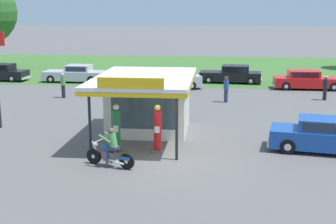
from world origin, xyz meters
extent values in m
plane|color=#5B5959|center=(0.00, 0.00, 0.00)|extent=(300.00, 300.00, 0.00)
cube|color=#3D6B2D|center=(0.00, 30.00, 0.00)|extent=(120.00, 24.00, 0.01)
cube|color=silver|center=(-1.60, 4.62, 1.42)|extent=(3.82, 3.72, 2.84)
cube|color=#384C56|center=(-1.60, 2.79, 1.48)|extent=(3.06, 0.05, 1.82)
cube|color=silver|center=(-1.60, 3.22, 2.92)|extent=(4.52, 7.03, 0.16)
cube|color=gold|center=(-1.60, 3.22, 2.74)|extent=(4.52, 7.03, 0.18)
cube|color=gold|center=(-1.60, -0.27, 3.22)|extent=(2.68, 0.08, 0.44)
cylinder|color=black|center=(0.21, 0.10, 1.42)|extent=(0.12, 0.12, 2.84)
cylinder|color=black|center=(-3.41, 0.10, 1.42)|extent=(0.12, 0.12, 2.84)
cube|color=slate|center=(-2.50, 1.05, 0.05)|extent=(0.44, 0.44, 0.10)
cylinder|color=#1E6B33|center=(-2.50, 1.05, 0.96)|extent=(0.34, 0.34, 1.72)
cube|color=white|center=(-2.50, 0.87, 1.05)|extent=(0.22, 0.02, 0.28)
sphere|color=white|center=(-2.50, 1.05, 1.96)|extent=(0.26, 0.26, 0.26)
cube|color=slate|center=(-0.70, 1.05, 0.05)|extent=(0.44, 0.44, 0.10)
cylinder|color=red|center=(-0.70, 1.05, 0.97)|extent=(0.34, 0.34, 1.74)
cube|color=white|center=(-0.70, 0.87, 1.06)|extent=(0.22, 0.02, 0.28)
sphere|color=#EACC4C|center=(-0.70, 1.05, 1.98)|extent=(0.26, 0.26, 0.26)
cylinder|color=black|center=(-3.05, -0.75, 0.32)|extent=(0.64, 0.31, 0.64)
cylinder|color=silver|center=(-3.05, -0.75, 0.32)|extent=(0.19, 0.17, 0.16)
cylinder|color=black|center=(-1.60, -1.25, 0.32)|extent=(0.64, 0.31, 0.64)
cylinder|color=silver|center=(-1.60, -1.25, 0.32)|extent=(0.19, 0.17, 0.16)
ellipsoid|color=#1E4C8C|center=(-2.42, -0.97, 0.78)|extent=(0.61, 0.41, 0.24)
cube|color=#59595E|center=(-2.37, -0.98, 0.42)|extent=(0.49, 0.37, 0.36)
cube|color=black|center=(-2.09, -1.08, 0.72)|extent=(0.54, 0.40, 0.10)
cylinder|color=silver|center=(-2.95, -0.78, 0.60)|extent=(0.37, 0.19, 0.71)
cylinder|color=silver|center=(-2.84, -0.82, 0.98)|extent=(0.26, 0.67, 0.04)
sphere|color=silver|center=(-2.94, -0.79, 0.82)|extent=(0.16, 0.16, 0.16)
cube|color=#1E4C8C|center=(-1.65, -1.24, 0.44)|extent=(0.47, 0.32, 0.12)
cylinder|color=silver|center=(-2.04, -1.25, 0.28)|extent=(0.69, 0.31, 0.18)
cube|color=#2D3351|center=(-2.16, -1.06, 0.78)|extent=(0.49, 0.45, 0.14)
cylinder|color=#2D3351|center=(-2.40, -1.15, 0.38)|extent=(0.19, 0.26, 0.56)
cylinder|color=#2D3351|center=(-2.29, -0.84, 0.38)|extent=(0.19, 0.26, 0.56)
cylinder|color=#4C8C4C|center=(-2.19, -1.05, 1.09)|extent=(0.49, 0.44, 0.60)
sphere|color=brown|center=(-2.25, -1.03, 1.47)|extent=(0.22, 0.22, 0.22)
cylinder|color=#4C8C4C|center=(-2.49, -1.16, 1.18)|extent=(0.54, 0.26, 0.31)
cylinder|color=#4C8C4C|center=(-2.35, -0.78, 1.18)|extent=(0.54, 0.26, 0.31)
cube|color=#19479E|center=(6.67, 1.92, 0.57)|extent=(5.17, 2.59, 0.78)
cube|color=#19479E|center=(6.40, 1.97, 1.22)|extent=(2.29, 1.89, 0.52)
cube|color=#283847|center=(6.53, 2.73, 1.22)|extent=(1.73, 0.32, 0.39)
cube|color=#283847|center=(6.27, 1.21, 1.22)|extent=(1.73, 0.32, 0.39)
cube|color=silver|center=(4.20, 2.34, 0.30)|extent=(0.40, 1.69, 0.18)
cylinder|color=black|center=(5.15, 3.02, 0.33)|extent=(0.68, 0.31, 0.66)
cylinder|color=silver|center=(5.15, 3.02, 0.33)|extent=(0.33, 0.27, 0.30)
cylinder|color=black|center=(4.87, 1.39, 0.33)|extent=(0.68, 0.31, 0.66)
cylinder|color=silver|center=(4.87, 1.39, 0.33)|extent=(0.33, 0.27, 0.30)
cube|color=black|center=(-16.80, 19.88, 1.18)|extent=(2.27, 1.64, 0.55)
cube|color=#283847|center=(-16.77, 20.64, 1.18)|extent=(1.88, 0.11, 0.42)
cube|color=silver|center=(-14.51, 19.79, 0.30)|extent=(0.19, 1.68, 0.18)
cylinder|color=black|center=(-15.42, 19.00, 0.33)|extent=(0.67, 0.23, 0.66)
cylinder|color=silver|center=(-15.42, 19.00, 0.33)|extent=(0.31, 0.23, 0.30)
cylinder|color=black|center=(-15.35, 20.64, 0.33)|extent=(0.67, 0.23, 0.66)
cylinder|color=silver|center=(-15.35, 20.64, 0.33)|extent=(0.31, 0.23, 0.30)
cube|color=#B7B7BC|center=(-2.08, 17.20, 0.60)|extent=(5.44, 3.20, 0.83)
cube|color=#B7B7BC|center=(-1.92, 17.25, 1.30)|extent=(2.50, 2.12, 0.56)
cube|color=#283847|center=(-2.92, 16.95, 1.30)|extent=(0.44, 1.35, 0.45)
cube|color=#283847|center=(-1.69, 16.51, 1.30)|extent=(1.75, 0.55, 0.43)
cube|color=#283847|center=(-2.14, 17.99, 1.30)|extent=(1.75, 0.55, 0.43)
cube|color=silver|center=(-4.57, 16.45, 0.30)|extent=(0.61, 1.66, 0.18)
cube|color=silver|center=(0.41, 17.96, 0.30)|extent=(0.61, 1.66, 0.18)
sphere|color=white|center=(-4.41, 15.90, 0.64)|extent=(0.18, 0.18, 0.18)
sphere|color=white|center=(-4.74, 17.00, 0.64)|extent=(0.18, 0.18, 0.18)
cylinder|color=black|center=(-3.51, 15.90, 0.33)|extent=(0.69, 0.38, 0.66)
cylinder|color=silver|center=(-3.51, 15.90, 0.33)|extent=(0.35, 0.30, 0.30)
cylinder|color=black|center=(-3.99, 17.50, 0.33)|extent=(0.69, 0.38, 0.66)
cylinder|color=silver|center=(-3.99, 17.50, 0.33)|extent=(0.35, 0.30, 0.30)
cylinder|color=black|center=(-0.16, 16.91, 0.33)|extent=(0.69, 0.38, 0.66)
cylinder|color=silver|center=(-0.16, 16.91, 0.33)|extent=(0.35, 0.30, 0.30)
cylinder|color=black|center=(-0.64, 18.51, 0.33)|extent=(0.69, 0.38, 0.66)
cylinder|color=silver|center=(-0.64, 18.51, 0.33)|extent=(0.35, 0.30, 0.30)
cube|color=red|center=(8.73, 18.30, 0.55)|extent=(5.18, 1.84, 0.73)
cube|color=red|center=(8.37, 18.30, 1.17)|extent=(2.33, 1.61, 0.53)
cube|color=#283847|center=(9.50, 18.29, 1.17)|extent=(0.05, 1.41, 0.42)
cube|color=#283847|center=(8.37, 19.08, 1.17)|extent=(1.97, 0.04, 0.40)
cube|color=#283847|center=(8.36, 17.52, 1.17)|extent=(1.97, 0.04, 0.40)
cube|color=silver|center=(6.12, 18.32, 0.30)|extent=(0.13, 1.72, 0.18)
cylinder|color=black|center=(10.49, 19.13, 0.33)|extent=(0.66, 0.20, 0.66)
cylinder|color=silver|center=(10.49, 19.13, 0.33)|extent=(0.30, 0.22, 0.30)
cylinder|color=black|center=(10.48, 17.44, 0.33)|extent=(0.66, 0.20, 0.66)
cylinder|color=silver|center=(10.48, 17.44, 0.33)|extent=(0.30, 0.22, 0.30)
cylinder|color=black|center=(6.98, 19.15, 0.33)|extent=(0.66, 0.20, 0.66)
cylinder|color=silver|center=(6.98, 19.15, 0.33)|extent=(0.30, 0.22, 0.30)
cylinder|color=black|center=(6.97, 17.47, 0.33)|extent=(0.66, 0.20, 0.66)
cylinder|color=silver|center=(6.97, 17.47, 0.33)|extent=(0.30, 0.22, 0.30)
cube|color=#B7B7BC|center=(-10.29, 19.85, 0.55)|extent=(5.11, 1.99, 0.74)
cube|color=#B7B7BC|center=(-9.87, 19.84, 1.18)|extent=(2.03, 1.72, 0.52)
cube|color=#283847|center=(-10.85, 19.85, 1.18)|extent=(0.06, 1.51, 0.42)
cube|color=#283847|center=(-9.88, 19.01, 1.18)|extent=(1.71, 0.05, 0.40)
cube|color=#283847|center=(-9.86, 20.68, 1.18)|extent=(1.71, 0.05, 0.40)
cube|color=silver|center=(-12.87, 19.88, 0.30)|extent=(0.14, 1.84, 0.18)
cube|color=silver|center=(-7.72, 19.82, 0.30)|extent=(0.14, 1.84, 0.18)
sphere|color=white|center=(-12.88, 19.26, 0.59)|extent=(0.18, 0.18, 0.18)
sphere|color=white|center=(-12.87, 20.49, 0.59)|extent=(0.18, 0.18, 0.18)
cylinder|color=black|center=(-12.03, 18.96, 0.33)|extent=(0.66, 0.21, 0.66)
cylinder|color=silver|center=(-12.03, 18.96, 0.33)|extent=(0.30, 0.22, 0.30)
cylinder|color=black|center=(-12.01, 20.77, 0.33)|extent=(0.66, 0.21, 0.66)
cylinder|color=silver|center=(-12.01, 20.77, 0.33)|extent=(0.30, 0.22, 0.30)
cylinder|color=black|center=(-8.57, 18.92, 0.33)|extent=(0.66, 0.21, 0.66)
cylinder|color=silver|center=(-8.57, 18.92, 0.33)|extent=(0.30, 0.22, 0.30)
cylinder|color=black|center=(-8.55, 20.74, 0.33)|extent=(0.66, 0.21, 0.66)
cylinder|color=silver|center=(-8.55, 20.74, 0.33)|extent=(0.30, 0.22, 0.30)
cube|color=black|center=(2.82, 20.85, 0.55)|extent=(5.13, 2.21, 0.74)
cube|color=black|center=(3.25, 20.82, 1.19)|extent=(2.30, 1.80, 0.54)
cube|color=#283847|center=(2.17, 20.89, 1.19)|extent=(0.13, 1.48, 0.43)
cube|color=#283847|center=(3.20, 20.00, 1.19)|extent=(1.87, 0.15, 0.41)
cube|color=#283847|center=(3.30, 21.64, 1.19)|extent=(1.87, 0.15, 0.41)
cube|color=silver|center=(0.28, 21.01, 0.30)|extent=(0.23, 1.80, 0.18)
cube|color=silver|center=(5.36, 20.69, 0.30)|extent=(0.23, 1.80, 0.18)
sphere|color=white|center=(0.23, 20.41, 0.59)|extent=(0.18, 0.18, 0.18)
sphere|color=white|center=(0.31, 21.62, 0.59)|extent=(0.18, 0.18, 0.18)
cylinder|color=black|center=(1.06, 20.07, 0.33)|extent=(0.67, 0.24, 0.66)
cylinder|color=silver|center=(1.06, 20.07, 0.33)|extent=(0.31, 0.24, 0.30)
cylinder|color=black|center=(1.17, 21.84, 0.33)|extent=(0.67, 0.24, 0.66)
cylinder|color=silver|center=(1.17, 21.84, 0.33)|extent=(0.31, 0.24, 0.30)
cylinder|color=black|center=(4.47, 19.85, 0.33)|extent=(0.67, 0.24, 0.66)
cylinder|color=silver|center=(4.47, 19.85, 0.33)|extent=(0.31, 0.24, 0.30)
cylinder|color=black|center=(4.58, 21.62, 0.33)|extent=(0.67, 0.24, 0.66)
cylinder|color=silver|center=(4.58, 21.62, 0.33)|extent=(0.31, 0.24, 0.30)
cylinder|color=#2D3351|center=(2.38, 12.46, 0.43)|extent=(0.26, 0.26, 0.87)
cylinder|color=#2D4C8C|center=(2.38, 12.46, 1.18)|extent=(0.34, 0.34, 0.62)
sphere|color=#9E704C|center=(2.38, 12.46, 1.60)|extent=(0.24, 0.24, 0.24)
cylinder|color=black|center=(2.38, 12.46, 1.68)|extent=(0.38, 0.38, 0.02)
cylinder|color=black|center=(-8.87, 12.83, 0.44)|extent=(0.26, 0.26, 0.88)
cylinder|color=#4C8C4C|center=(-8.87, 12.83, 1.20)|extent=(0.34, 0.34, 0.63)
sphere|color=tan|center=(-8.87, 12.83, 1.63)|extent=(0.24, 0.24, 0.24)
cylinder|color=black|center=(9.06, 13.90, 0.42)|extent=(0.26, 0.26, 0.83)
cylinder|color=black|center=(9.06, 13.90, 1.13)|extent=(0.34, 0.34, 0.59)
sphere|color=#9E704C|center=(9.06, 13.90, 1.54)|extent=(0.23, 0.23, 0.23)
cylinder|color=beige|center=(9.06, 13.90, 1.62)|extent=(0.36, 0.36, 0.02)
camera|label=1|loc=(1.85, -18.20, 6.13)|focal=49.89mm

